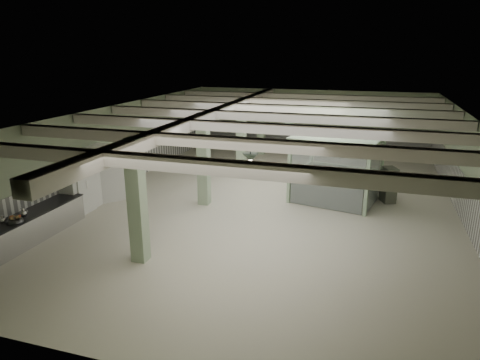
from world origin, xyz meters
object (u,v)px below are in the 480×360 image
(walkin_cooler, at_px, (88,178))
(prep_counter, at_px, (20,232))
(filing_cabinet, at_px, (389,185))
(guard_booth, at_px, (337,157))

(walkin_cooler, bearing_deg, prep_counter, -88.67)
(prep_counter, relative_size, filing_cabinet, 3.63)
(prep_counter, distance_m, filing_cabinet, 13.38)
(walkin_cooler, distance_m, guard_booth, 9.75)
(filing_cabinet, bearing_deg, guard_booth, 167.24)
(prep_counter, height_order, guard_booth, guard_booth)
(guard_booth, xyz_separation_m, filing_cabinet, (2.05, 0.35, -1.07))
(guard_booth, bearing_deg, prep_counter, -128.87)
(prep_counter, distance_m, guard_booth, 11.60)
(prep_counter, xyz_separation_m, guard_booth, (8.94, 7.27, 1.32))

